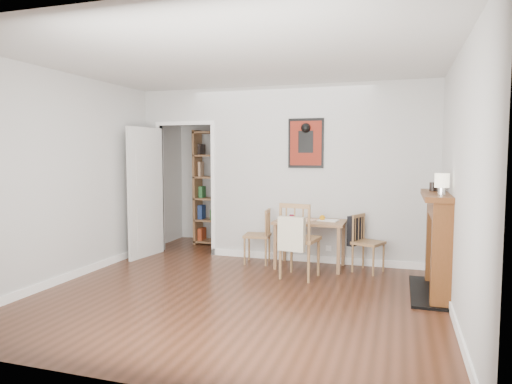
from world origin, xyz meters
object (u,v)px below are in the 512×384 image
(red_glass, at_px, (292,218))
(mantel_lamp, at_px, (442,182))
(notebook, at_px, (328,220))
(fireplace, at_px, (439,241))
(chair_left, at_px, (257,236))
(bookshelf, at_px, (218,188))
(chair_front, at_px, (299,239))
(orange_fruit, at_px, (322,218))
(dining_table, at_px, (310,226))
(chair_right, at_px, (367,242))
(ceramic_jar_b, at_px, (433,187))
(ceramic_jar_a, at_px, (441,186))

(red_glass, height_order, mantel_lamp, mantel_lamp)
(notebook, distance_m, mantel_lamp, 1.91)
(fireplace, height_order, notebook, fireplace)
(chair_left, bearing_deg, bookshelf, 133.34)
(chair_front, xyz_separation_m, orange_fruit, (0.19, 0.64, 0.20))
(chair_front, bearing_deg, mantel_lamp, -18.28)
(red_glass, bearing_deg, dining_table, 31.08)
(chair_right, bearing_deg, fireplace, -42.21)
(bookshelf, bearing_deg, ceramic_jar_b, -25.91)
(chair_right, bearing_deg, notebook, 173.06)
(bookshelf, bearing_deg, chair_front, -43.42)
(fireplace, bearing_deg, bookshelf, 151.05)
(chair_right, relative_size, ceramic_jar_b, 7.66)
(chair_front, distance_m, red_glass, 0.53)
(chair_right, bearing_deg, ceramic_jar_b, -32.58)
(bookshelf, distance_m, ceramic_jar_b, 3.81)
(chair_left, distance_m, chair_right, 1.57)
(red_glass, distance_m, notebook, 0.51)
(chair_left, relative_size, fireplace, 0.64)
(mantel_lamp, bearing_deg, notebook, 139.25)
(dining_table, relative_size, mantel_lamp, 4.19)
(chair_right, height_order, ceramic_jar_a, ceramic_jar_a)
(chair_right, distance_m, ceramic_jar_a, 1.33)
(chair_front, bearing_deg, red_glass, 114.53)
(bookshelf, relative_size, red_glass, 21.66)
(notebook, bearing_deg, red_glass, -157.73)
(red_glass, relative_size, mantel_lamp, 0.40)
(bookshelf, relative_size, fireplace, 1.61)
(chair_right, bearing_deg, red_glass, -172.79)
(orange_fruit, distance_m, mantel_lamp, 1.96)
(red_glass, height_order, ceramic_jar_b, ceramic_jar_b)
(chair_front, height_order, ceramic_jar_b, ceramic_jar_b)
(ceramic_jar_b, bearing_deg, orange_fruit, 158.03)
(bookshelf, bearing_deg, red_glass, -38.40)
(dining_table, distance_m, orange_fruit, 0.21)
(chair_front, height_order, ceramic_jar_a, ceramic_jar_a)
(bookshelf, bearing_deg, chair_right, -23.78)
(dining_table, distance_m, chair_left, 0.80)
(notebook, relative_size, ceramic_jar_b, 2.64)
(ceramic_jar_a, bearing_deg, dining_table, 159.31)
(ceramic_jar_a, bearing_deg, mantel_lamp, -93.96)
(red_glass, bearing_deg, chair_right, 7.21)
(red_glass, xyz_separation_m, ceramic_jar_b, (1.79, -0.37, 0.50))
(red_glass, xyz_separation_m, ceramic_jar_a, (1.87, -0.48, 0.51))
(red_glass, relative_size, orange_fruit, 1.18)
(dining_table, distance_m, ceramic_jar_a, 1.87)
(orange_fruit, bearing_deg, ceramic_jar_b, -21.97)
(dining_table, height_order, notebook, notebook)
(chair_left, distance_m, ceramic_jar_a, 2.64)
(fireplace, bearing_deg, red_glass, 161.10)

